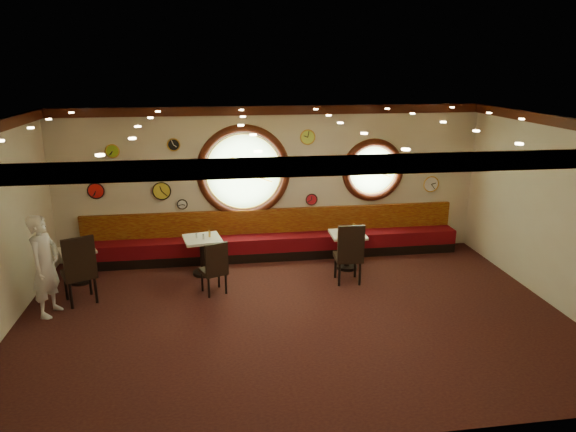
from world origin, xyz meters
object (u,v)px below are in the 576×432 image
object	(u,v)px
table_c	(347,246)
condiment_b_bottle	(209,233)
condiment_a_salt	(75,247)
table_b	(203,251)
condiment_a_pepper	(75,247)
condiment_c_bottle	(354,227)
condiment_a_bottle	(82,244)
chair_b	(215,265)
condiment_b_pepper	(203,237)
chair_c	(349,250)
waiter	(45,266)
chair_a	(79,266)
condiment_c_salt	(344,230)
condiment_b_salt	(196,236)
table_a	(79,262)
condiment_c_pepper	(349,231)

from	to	relation	value
table_c	condiment_b_bottle	size ratio (longest dim) A/B	5.37
condiment_a_salt	table_b	bearing A→B (deg)	1.39
table_b	condiment_a_pepper	xyz separation A→B (m)	(-2.36, -0.07, 0.25)
condiment_a_pepper	condiment_c_bottle	bearing A→B (deg)	1.05
table_b	condiment_a_bottle	size ratio (longest dim) A/B	4.70
chair_b	condiment_b_pepper	world-z (taller)	chair_b
condiment_b_pepper	chair_c	bearing A→B (deg)	-15.94
condiment_b_bottle	table_c	bearing A→B (deg)	-2.86
waiter	condiment_a_pepper	bearing A→B (deg)	9.40
condiment_c_bottle	waiter	bearing A→B (deg)	-166.22
chair_a	condiment_a_pepper	size ratio (longest dim) A/B	7.31
table_c	condiment_c_salt	xyz separation A→B (m)	(-0.05, 0.08, 0.33)
condiment_a_salt	condiment_b_salt	bearing A→B (deg)	1.43
table_c	condiment_a_pepper	size ratio (longest dim) A/B	7.08
condiment_b_salt	condiment_a_pepper	bearing A→B (deg)	-178.33
table_a	chair_b	world-z (taller)	chair_b
chair_a	table_c	bearing A→B (deg)	-14.33
chair_c	condiment_c_bottle	distance (m)	0.96
chair_b	waiter	xyz separation A→B (m)	(-2.74, -0.36, 0.29)
table_b	condiment_c_pepper	size ratio (longest dim) A/B	8.81
chair_a	condiment_b_pepper	distance (m)	2.29
condiment_a_pepper	condiment_b_bottle	bearing A→B (deg)	2.34
condiment_a_salt	condiment_c_salt	xyz separation A→B (m)	(5.21, 0.04, 0.07)
condiment_b_salt	waiter	bearing A→B (deg)	-150.99
waiter	condiment_b_salt	bearing A→B (deg)	-45.17
chair_a	condiment_c_bottle	distance (m)	5.22
condiment_c_salt	condiment_b_pepper	world-z (taller)	condiment_b_pepper
chair_c	chair_b	bearing A→B (deg)	-174.82
condiment_a_pepper	condiment_b_pepper	size ratio (longest dim) A/B	1.02
condiment_b_salt	waiter	distance (m)	2.74
table_c	condiment_b_salt	xyz separation A→B (m)	(-3.00, 0.10, 0.34)
condiment_a_bottle	condiment_c_bottle	bearing A→B (deg)	0.41
condiment_a_salt	condiment_c_bottle	world-z (taller)	condiment_c_bottle
condiment_b_bottle	condiment_c_bottle	distance (m)	2.90
chair_c	condiment_a_bottle	distance (m)	5.05
table_a	condiment_b_salt	bearing A→B (deg)	1.86
table_c	condiment_a_salt	xyz separation A→B (m)	(-5.26, 0.04, 0.25)
table_b	condiment_a_bottle	world-z (taller)	condiment_a_bottle
chair_c	condiment_c_pepper	xyz separation A→B (m)	(0.17, 0.74, 0.11)
condiment_a_bottle	waiter	bearing A→B (deg)	-101.20
condiment_c_salt	condiment_c_pepper	xyz separation A→B (m)	(0.06, -0.10, -0.00)
table_b	chair_a	bearing A→B (deg)	-153.64
chair_b	condiment_b_pepper	xyz separation A→B (m)	(-0.21, 0.88, 0.24)
chair_b	condiment_c_pepper	xyz separation A→B (m)	(2.67, 0.85, 0.22)
chair_c	condiment_a_pepper	distance (m)	5.15
table_a	condiment_c_bottle	world-z (taller)	condiment_c_bottle
chair_a	condiment_a_pepper	world-z (taller)	chair_a
condiment_c_salt	table_c	bearing A→B (deg)	-56.63
chair_c	condiment_c_salt	size ratio (longest dim) A/B	7.53
table_c	condiment_c_pepper	distance (m)	0.32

